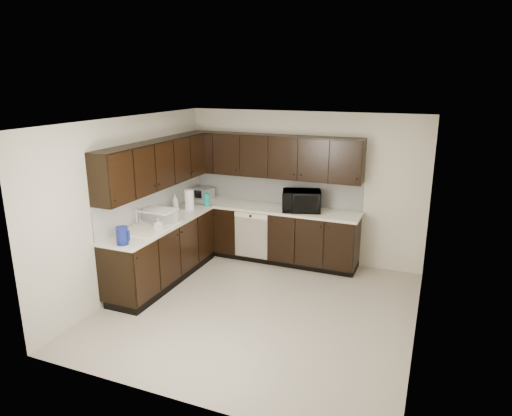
{
  "coord_description": "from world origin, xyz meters",
  "views": [
    {
      "loc": [
        2.06,
        -5.18,
        2.99
      ],
      "look_at": [
        -0.28,
        0.6,
        1.23
      ],
      "focal_mm": 32.0,
      "sensor_mm": 36.0,
      "label": 1
    }
  ],
  "objects": [
    {
      "name": "sink",
      "position": [
        -1.68,
        -0.01,
        0.88
      ],
      "size": [
        0.54,
        0.82,
        0.42
      ],
      "color": "beige",
      "rests_on": "countertop"
    },
    {
      "name": "teal_tumbler",
      "position": [
        -1.48,
        1.35,
        1.05
      ],
      "size": [
        0.13,
        0.13,
        0.21
      ],
      "primitive_type": "cylinder",
      "rotation": [
        0.0,
        0.0,
        0.41
      ],
      "color": "#0C8D88",
      "rests_on": "countertop"
    },
    {
      "name": "soap_bottle_a",
      "position": [
        -1.48,
        -0.08,
        1.03
      ],
      "size": [
        0.09,
        0.09,
        0.19
      ],
      "primitive_type": "imported",
      "rotation": [
        0.0,
        0.0,
        -0.02
      ],
      "color": "gray",
      "rests_on": "countertop"
    },
    {
      "name": "paper_towel_roll",
      "position": [
        -1.64,
        1.05,
        1.1
      ],
      "size": [
        0.17,
        0.17,
        0.33
      ],
      "primitive_type": "cylinder",
      "rotation": [
        0.0,
        0.0,
        0.17
      ],
      "color": "white",
      "rests_on": "countertop"
    },
    {
      "name": "countertop",
      "position": [
        -1.01,
        1.11,
        0.92
      ],
      "size": [
        3.03,
        2.83,
        0.04
      ],
      "color": "silver",
      "rests_on": "lower_cabinets"
    },
    {
      "name": "floor",
      "position": [
        0.0,
        0.0,
        0.0
      ],
      "size": [
        4.0,
        4.0,
        0.0
      ],
      "primitive_type": "plane",
      "color": "#AA9F8C",
      "rests_on": "ground"
    },
    {
      "name": "ceiling",
      "position": [
        0.0,
        0.0,
        2.5
      ],
      "size": [
        4.0,
        4.0,
        0.0
      ],
      "primitive_type": "plane",
      "rotation": [
        3.14,
        0.0,
        0.0
      ],
      "color": "white",
      "rests_on": "wall_back"
    },
    {
      "name": "storage_bin",
      "position": [
        -1.71,
        0.27,
        1.03
      ],
      "size": [
        0.58,
        0.52,
        0.19
      ],
      "primitive_type": "cube",
      "rotation": [
        0.0,
        0.0,
        -0.41
      ],
      "color": "white",
      "rests_on": "countertop"
    },
    {
      "name": "wall_right",
      "position": [
        2.0,
        0.0,
        1.25
      ],
      "size": [
        0.02,
        4.0,
        2.5
      ],
      "primitive_type": "cube",
      "color": "beige",
      "rests_on": "floor"
    },
    {
      "name": "blue_pitcher",
      "position": [
        -1.61,
        -0.7,
        1.06
      ],
      "size": [
        0.21,
        0.21,
        0.24
      ],
      "primitive_type": "cylinder",
      "rotation": [
        0.0,
        0.0,
        -0.39
      ],
      "color": "navy",
      "rests_on": "countertop"
    },
    {
      "name": "upper_cabinets",
      "position": [
        -1.1,
        1.2,
        1.77
      ],
      "size": [
        3.0,
        2.8,
        0.7
      ],
      "color": "black",
      "rests_on": "wall_back"
    },
    {
      "name": "microwave",
      "position": [
        0.08,
        1.65,
        1.11
      ],
      "size": [
        0.7,
        0.57,
        0.34
      ],
      "primitive_type": "imported",
      "rotation": [
        0.0,
        0.0,
        0.3
      ],
      "color": "black",
      "rests_on": "countertop"
    },
    {
      "name": "toaster_oven",
      "position": [
        -1.75,
        1.76,
        1.04
      ],
      "size": [
        0.38,
        0.33,
        0.2
      ],
      "primitive_type": "cube",
      "rotation": [
        0.0,
        0.0,
        -0.33
      ],
      "color": "silver",
      "rests_on": "countertop"
    },
    {
      "name": "soap_bottle_b",
      "position": [
        -1.83,
        0.94,
        1.07
      ],
      "size": [
        0.12,
        0.12,
        0.26
      ],
      "primitive_type": "imported",
      "rotation": [
        0.0,
        0.0,
        0.15
      ],
      "color": "gray",
      "rests_on": "countertop"
    },
    {
      "name": "dishwasher",
      "position": [
        -0.7,
        1.41,
        0.55
      ],
      "size": [
        0.58,
        0.04,
        0.78
      ],
      "color": "beige",
      "rests_on": "lower_cabinets"
    },
    {
      "name": "backsplash",
      "position": [
        -1.22,
        1.32,
        1.18
      ],
      "size": [
        3.0,
        2.8,
        0.48
      ],
      "color": "silver",
      "rests_on": "countertop"
    },
    {
      "name": "wall_left",
      "position": [
        -2.0,
        0.0,
        1.25
      ],
      "size": [
        0.02,
        4.0,
        2.5
      ],
      "primitive_type": "cube",
      "color": "beige",
      "rests_on": "floor"
    },
    {
      "name": "wall_front",
      "position": [
        0.0,
        -2.0,
        1.25
      ],
      "size": [
        4.0,
        0.02,
        2.5
      ],
      "primitive_type": "cube",
      "color": "beige",
      "rests_on": "floor"
    },
    {
      "name": "lower_cabinets",
      "position": [
        -1.01,
        1.11,
        0.41
      ],
      "size": [
        3.0,
        2.8,
        0.9
      ],
      "color": "black",
      "rests_on": "floor"
    },
    {
      "name": "wall_back",
      "position": [
        0.0,
        2.0,
        1.25
      ],
      "size": [
        4.0,
        0.02,
        2.5
      ],
      "primitive_type": "cube",
      "color": "beige",
      "rests_on": "floor"
    }
  ]
}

